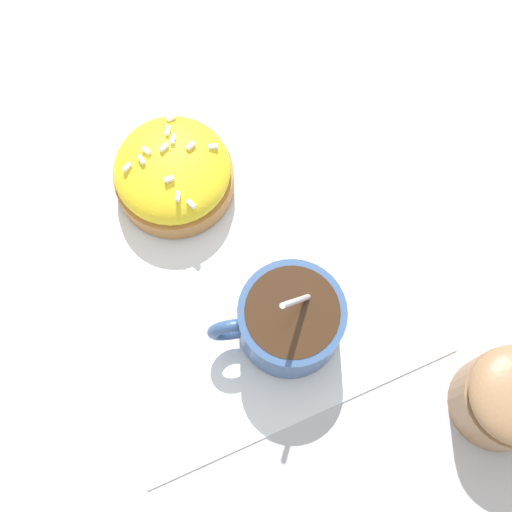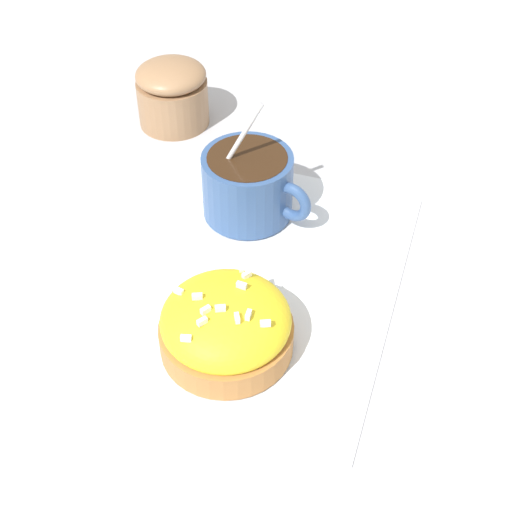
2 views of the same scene
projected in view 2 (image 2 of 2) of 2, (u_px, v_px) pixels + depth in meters
The scene contains 5 objects.
ground_plane at pixel (237, 273), 0.56m from camera, with size 3.00×3.00×0.00m, color #B2B2B7.
paper_napkin at pixel (237, 272), 0.56m from camera, with size 0.30×0.28×0.00m.
coffee_cup at pixel (249, 183), 0.59m from camera, with size 0.08×0.10×0.11m.
frosted_pastry at pixel (226, 326), 0.49m from camera, with size 0.09×0.09×0.05m.
sugar_bowl at pixel (172, 93), 0.70m from camera, with size 0.07×0.07×0.06m.
Camera 2 is at (0.39, 0.10, 0.40)m, focal length 50.00 mm.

